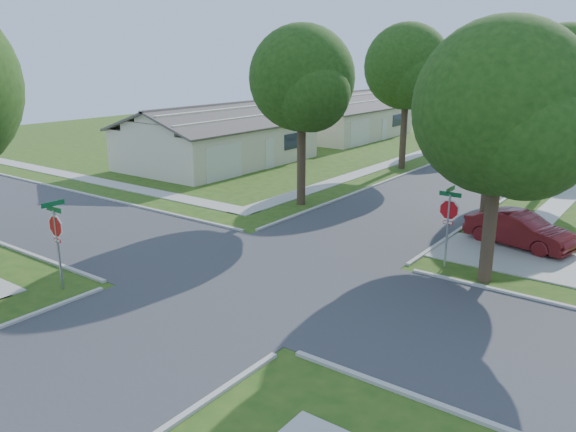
# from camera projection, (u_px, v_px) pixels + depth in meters

# --- Properties ---
(ground) EXTENTS (100.00, 100.00, 0.00)m
(ground) POSITION_uv_depth(u_px,v_px,m) (263.00, 277.00, 19.47)
(ground) COLOR #264B14
(ground) RESTS_ON ground
(road_ns) EXTENTS (7.00, 100.00, 0.02)m
(road_ns) POSITION_uv_depth(u_px,v_px,m) (263.00, 277.00, 19.47)
(road_ns) COLOR #333335
(road_ns) RESTS_ON ground
(sidewalk_nw) EXTENTS (1.20, 40.00, 0.04)m
(sidewalk_nw) POSITION_uv_depth(u_px,v_px,m) (413.00, 156.00, 43.09)
(sidewalk_nw) COLOR #9E9B91
(sidewalk_nw) RESTS_ON ground
(driveway) EXTENTS (8.80, 3.60, 0.05)m
(driveway) POSITION_uv_depth(u_px,v_px,m) (554.00, 266.00, 20.47)
(driveway) COLOR #9E9B91
(driveway) RESTS_ON ground
(stop_sign_sw) EXTENTS (1.05, 0.80, 2.98)m
(stop_sign_sw) POSITION_uv_depth(u_px,v_px,m) (56.00, 230.00, 17.95)
(stop_sign_sw) COLOR gray
(stop_sign_sw) RESTS_ON ground
(stop_sign_ne) EXTENTS (1.05, 0.80, 2.98)m
(stop_sign_ne) POSITION_uv_depth(u_px,v_px,m) (449.00, 213.00, 19.88)
(stop_sign_ne) COLOR gray
(stop_sign_ne) RESTS_ON ground
(tree_e_near) EXTENTS (4.97, 4.80, 8.28)m
(tree_e_near) POSITION_uv_depth(u_px,v_px,m) (497.00, 102.00, 22.20)
(tree_e_near) COLOR #38281C
(tree_e_near) RESTS_ON ground
(tree_e_mid) EXTENTS (5.59, 5.40, 9.21)m
(tree_e_mid) POSITION_uv_depth(u_px,v_px,m) (563.00, 77.00, 31.33)
(tree_e_mid) COLOR #38281C
(tree_e_mid) RESTS_ON ground
(tree_w_near) EXTENTS (5.38, 5.20, 8.97)m
(tree_w_near) POSITION_uv_depth(u_px,v_px,m) (303.00, 83.00, 27.42)
(tree_w_near) COLOR #38281C
(tree_w_near) RESTS_ON ground
(tree_w_mid) EXTENTS (5.80, 5.60, 9.56)m
(tree_w_mid) POSITION_uv_depth(u_px,v_px,m) (408.00, 71.00, 36.62)
(tree_w_mid) COLOR #38281C
(tree_w_mid) RESTS_ON ground
(tree_w_far) EXTENTS (4.76, 4.60, 8.04)m
(tree_w_far) POSITION_uv_depth(u_px,v_px,m) (473.00, 80.00, 46.97)
(tree_w_far) COLOR #38281C
(tree_w_far) RESTS_ON ground
(tree_ne_corner) EXTENTS (5.80, 5.60, 8.66)m
(tree_ne_corner) POSITION_uv_depth(u_px,v_px,m) (503.00, 116.00, 17.58)
(tree_ne_corner) COLOR #38281C
(tree_ne_corner) RESTS_ON ground
(house_nw_near) EXTENTS (8.42, 13.60, 4.23)m
(house_nw_near) POSITION_uv_depth(u_px,v_px,m) (219.00, 142.00, 39.79)
(house_nw_near) COLOR beige
(house_nw_near) RESTS_ON ground
(house_nw_far) EXTENTS (8.42, 13.60, 4.23)m
(house_nw_far) POSITION_uv_depth(u_px,v_px,m) (343.00, 121.00, 52.96)
(house_nw_far) COLOR beige
(house_nw_far) RESTS_ON ground
(car_driveway) EXTENTS (4.47, 2.39, 1.40)m
(car_driveway) POSITION_uv_depth(u_px,v_px,m) (519.00, 229.00, 22.49)
(car_driveway) COLOR #5B1214
(car_driveway) RESTS_ON ground
(car_curb_east) EXTENTS (1.93, 4.45, 1.49)m
(car_curb_east) POSITION_uv_depth(u_px,v_px,m) (520.00, 173.00, 33.24)
(car_curb_east) COLOR black
(car_curb_east) RESTS_ON ground
(car_curb_west) EXTENTS (2.08, 4.36, 1.23)m
(car_curb_west) POSITION_uv_depth(u_px,v_px,m) (539.00, 129.00, 54.08)
(car_curb_west) COLOR black
(car_curb_west) RESTS_ON ground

